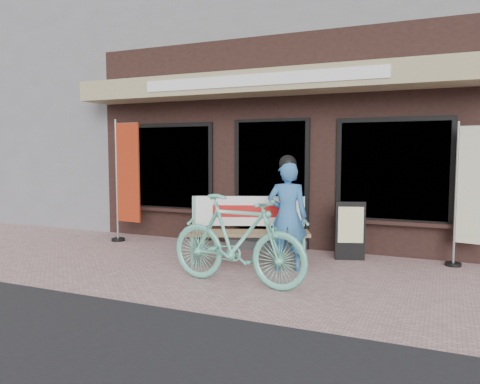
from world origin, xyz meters
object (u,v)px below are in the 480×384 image
at_px(person, 287,214).
at_px(bench, 248,224).
at_px(nobori_red, 126,179).
at_px(menu_stand, 350,230).
at_px(nobori_cream, 472,193).
at_px(bicycle, 237,240).

bearing_deg(person, bench, 144.50).
bearing_deg(bench, nobori_red, 146.99).
xyz_separation_m(person, menu_stand, (0.69, 0.97, -0.33)).
relative_size(bench, nobori_cream, 0.89).
relative_size(person, nobori_red, 0.72).
distance_m(bench, menu_stand, 1.56).
height_order(bicycle, nobori_red, nobori_red).
bearing_deg(nobori_red, person, -8.73).
bearing_deg(nobori_red, nobori_cream, 8.12).
distance_m(nobori_cream, menu_stand, 1.76).
bearing_deg(bench, bicycle, -95.47).
xyz_separation_m(bicycle, menu_stand, (1.03, 1.90, -0.10)).
xyz_separation_m(nobori_red, menu_stand, (3.97, 0.21, -0.69)).
distance_m(nobori_red, menu_stand, 4.04).
xyz_separation_m(nobori_red, nobori_cream, (5.62, 0.38, -0.08)).
relative_size(bench, person, 1.15).
height_order(person, bicycle, person).
height_order(bench, bicycle, bicycle).
distance_m(bicycle, nobori_red, 3.45).
bearing_deg(person, bicycle, -126.43).
bearing_deg(bench, person, -40.88).
bearing_deg(nobori_red, bicycle, -25.67).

